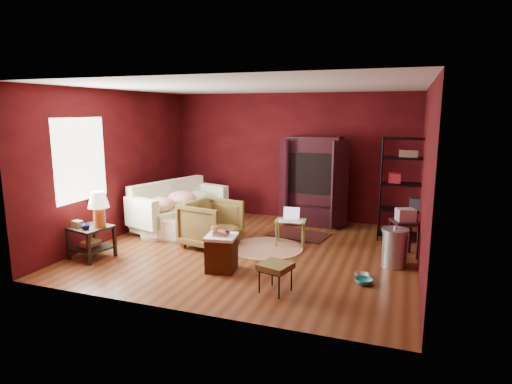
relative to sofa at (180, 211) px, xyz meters
The scene contains 18 objects.
room 2.27m from the sofa, 23.91° to the right, with size 5.54×5.04×2.84m.
sofa is the anchor object (origin of this frame).
armchair 1.43m from the sofa, 37.46° to the right, with size 0.89×0.83×0.91m, color black.
pet_bowl_steel 4.14m from the sofa, 20.89° to the right, with size 0.23×0.06×0.23m, color #B2B4B9.
pet_bowl_turquoise 4.27m from the sofa, 23.56° to the right, with size 0.25×0.08×0.25m, color teal.
vase 2.32m from the sofa, 100.49° to the right, with size 0.14×0.14×0.14m, color #0D1445.
mug 2.60m from the sofa, 48.59° to the right, with size 0.11×0.09×0.11m, color #FEE07C.
side_table 2.13m from the sofa, 100.62° to the right, with size 0.67×0.67×1.12m.
sofa_cushions 0.08m from the sofa, behind, with size 1.43×2.28×0.89m.
hamper 2.61m from the sofa, 46.53° to the right, with size 0.52×0.52×0.64m.
footstool 3.68m from the sofa, 40.25° to the right, with size 0.48×0.48×0.40m.
rug_round 2.23m from the sofa, 17.34° to the right, with size 1.53×1.53×0.01m.
rug_oriental 2.50m from the sofa, ahead, with size 1.26×0.96×0.01m.
laptop_desk 2.48m from the sofa, ahead, with size 0.59×0.49×0.67m.
tv_armoire 2.88m from the sofa, 26.30° to the left, with size 1.49×0.79×1.89m.
wire_shelving 4.51m from the sofa, ahead, with size 0.96×0.44×1.94m.
small_stand 4.42m from the sofa, ahead, with size 0.53×0.53×0.82m.
trash_can 4.35m from the sofa, 10.95° to the right, with size 0.43×0.43×0.66m.
Camera 1 is at (2.50, -6.77, 2.41)m, focal length 30.00 mm.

